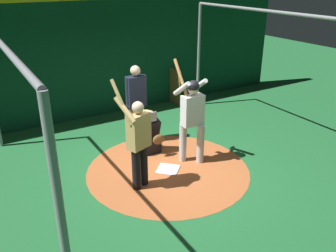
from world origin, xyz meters
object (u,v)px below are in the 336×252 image
Objects in this scene: visitor at (138,139)px; catcher at (150,136)px; umpire at (136,100)px; bat_rack at (173,87)px; home_plate at (168,169)px; batter at (192,114)px.

catcher is at bearing 123.07° from visitor.
umpire is 2.90m from bat_rack.
umpire reaches higher than home_plate.
home_plate is at bearing -83.39° from batter.
umpire is at bearing 179.32° from catcher.
visitor is at bearing -71.71° from home_plate.
home_plate is 4.07m from bat_rack.
catcher is 0.55× the size of umpire.
visitor is at bearing -25.08° from umpire.
catcher is (-0.86, 0.06, 0.37)m from home_plate.
home_plate is 0.40× the size of bat_rack.
batter reaches higher than visitor.
bat_rack is (-3.39, 2.20, 0.48)m from home_plate.
batter is 1.99× the size of bat_rack.
catcher is 1.48m from visitor.
batter reaches higher than home_plate.
batter is 3.73m from bat_rack.
batter is (-0.07, 0.59, 1.05)m from home_plate.
visitor is at bearing -76.74° from batter.
batter is at bearing 96.61° from home_plate.
home_plate is 0.23× the size of umpire.
batter is at bearing 82.52° from visitor.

